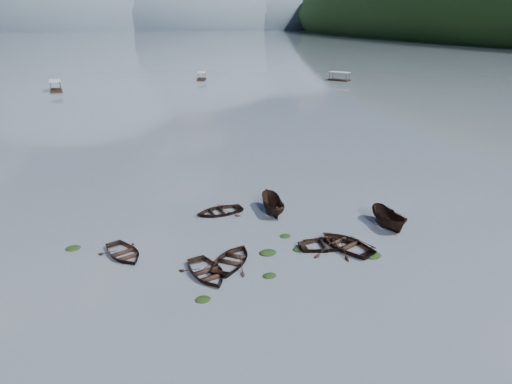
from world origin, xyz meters
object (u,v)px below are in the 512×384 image
object	(u,v)px
rowboat_0	(207,275)
pontoon_centre	(202,80)
rowboat_3	(346,247)
pontoon_left	(56,91)

from	to	relation	value
rowboat_0	pontoon_centre	world-z (taller)	pontoon_centre
rowboat_3	pontoon_centre	world-z (taller)	pontoon_centre
rowboat_0	rowboat_3	size ratio (longest dim) A/B	0.92
pontoon_centre	rowboat_0	bearing A→B (deg)	-84.18
rowboat_0	pontoon_left	size ratio (longest dim) A/B	0.68
pontoon_left	pontoon_centre	bearing A→B (deg)	10.70
rowboat_3	pontoon_centre	size ratio (longest dim) A/B	0.89
rowboat_3	pontoon_left	world-z (taller)	pontoon_left
rowboat_0	rowboat_3	distance (m)	10.58
rowboat_3	pontoon_centre	bearing A→B (deg)	-117.06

